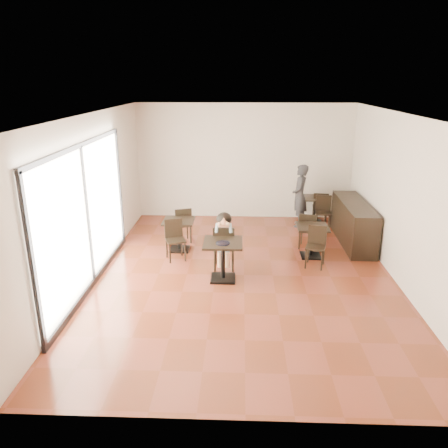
{
  "coord_description": "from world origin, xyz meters",
  "views": [
    {
      "loc": [
        -0.09,
        -8.14,
        3.83
      ],
      "look_at": [
        -0.42,
        0.29,
        1.0
      ],
      "focal_mm": 35.0,
      "sensor_mm": 36.0,
      "label": 1
    }
  ],
  "objects_px": {
    "child_chair": "(224,247)",
    "chair_mid_b": "(316,247)",
    "cafe_table_back": "(314,210)",
    "adult_patron": "(300,196)",
    "child": "(224,241)",
    "cafe_table_left": "(179,235)",
    "chair_back_b": "(323,213)",
    "chair_mid_a": "(308,230)",
    "chair_left_a": "(182,224)",
    "chair_back_a": "(320,207)",
    "cafe_table_mid": "(311,241)",
    "chair_left_b": "(176,240)",
    "child_table": "(223,261)"
  },
  "relations": [
    {
      "from": "child",
      "to": "cafe_table_back",
      "type": "bearing_deg",
      "value": 53.06
    },
    {
      "from": "chair_left_b",
      "to": "child_chair",
      "type": "bearing_deg",
      "value": -42.28
    },
    {
      "from": "cafe_table_mid",
      "to": "cafe_table_back",
      "type": "xyz_separation_m",
      "value": [
        0.45,
        2.46,
        0.0
      ]
    },
    {
      "from": "adult_patron",
      "to": "chair_left_b",
      "type": "bearing_deg",
      "value": -44.2
    },
    {
      "from": "chair_left_a",
      "to": "chair_back_a",
      "type": "xyz_separation_m",
      "value": [
        3.61,
        1.63,
        -0.0
      ]
    },
    {
      "from": "chair_mid_b",
      "to": "chair_left_b",
      "type": "height_order",
      "value": "chair_left_b"
    },
    {
      "from": "chair_mid_a",
      "to": "chair_left_a",
      "type": "height_order",
      "value": "chair_left_a"
    },
    {
      "from": "chair_mid_a",
      "to": "cafe_table_left",
      "type": "bearing_deg",
      "value": 21.52
    },
    {
      "from": "child",
      "to": "chair_back_a",
      "type": "xyz_separation_m",
      "value": [
        2.52,
        3.16,
        -0.17
      ]
    },
    {
      "from": "chair_back_b",
      "to": "cafe_table_back",
      "type": "bearing_deg",
      "value": 112.08
    },
    {
      "from": "adult_patron",
      "to": "chair_left_a",
      "type": "height_order",
      "value": "adult_patron"
    },
    {
      "from": "child",
      "to": "adult_patron",
      "type": "bearing_deg",
      "value": 56.35
    },
    {
      "from": "adult_patron",
      "to": "chair_mid_b",
      "type": "relative_size",
      "value": 1.93
    },
    {
      "from": "child_chair",
      "to": "chair_mid_b",
      "type": "relative_size",
      "value": 1.11
    },
    {
      "from": "cafe_table_mid",
      "to": "chair_mid_b",
      "type": "distance_m",
      "value": 0.55
    },
    {
      "from": "child_chair",
      "to": "chair_mid_b",
      "type": "xyz_separation_m",
      "value": [
        1.93,
        0.15,
        -0.05
      ]
    },
    {
      "from": "child_table",
      "to": "chair_back_a",
      "type": "distance_m",
      "value": 4.49
    },
    {
      "from": "adult_patron",
      "to": "chair_mid_a",
      "type": "height_order",
      "value": "adult_patron"
    },
    {
      "from": "child_table",
      "to": "chair_left_b",
      "type": "distance_m",
      "value": 1.46
    },
    {
      "from": "child",
      "to": "cafe_table_left",
      "type": "relative_size",
      "value": 1.65
    },
    {
      "from": "cafe_table_back",
      "to": "adult_patron",
      "type": "bearing_deg",
      "value": -148.26
    },
    {
      "from": "cafe_table_left",
      "to": "chair_mid_a",
      "type": "relative_size",
      "value": 0.85
    },
    {
      "from": "cafe_table_left",
      "to": "chair_left_a",
      "type": "xyz_separation_m",
      "value": [
        0.0,
        0.55,
        0.07
      ]
    },
    {
      "from": "cafe_table_left",
      "to": "chair_back_a",
      "type": "relative_size",
      "value": 0.84
    },
    {
      "from": "adult_patron",
      "to": "chair_left_b",
      "type": "distance_m",
      "value": 3.89
    },
    {
      "from": "child_chair",
      "to": "chair_left_a",
      "type": "height_order",
      "value": "child_chair"
    },
    {
      "from": "child_chair",
      "to": "cafe_table_left",
      "type": "relative_size",
      "value": 1.31
    },
    {
      "from": "child_chair",
      "to": "cafe_table_mid",
      "type": "relative_size",
      "value": 1.33
    },
    {
      "from": "child_chair",
      "to": "cafe_table_back",
      "type": "distance_m",
      "value": 3.95
    },
    {
      "from": "chair_mid_a",
      "to": "chair_back_a",
      "type": "distance_m",
      "value": 2.0
    },
    {
      "from": "chair_mid_b",
      "to": "chair_left_b",
      "type": "bearing_deg",
      "value": -168.92
    },
    {
      "from": "chair_mid_b",
      "to": "cafe_table_mid",
      "type": "bearing_deg",
      "value": 106.3
    },
    {
      "from": "chair_back_a",
      "to": "child",
      "type": "bearing_deg",
      "value": 57.97
    },
    {
      "from": "child_table",
      "to": "chair_back_b",
      "type": "bearing_deg",
      "value": 51.5
    },
    {
      "from": "chair_left_b",
      "to": "chair_back_b",
      "type": "distance_m",
      "value": 4.22
    },
    {
      "from": "child_chair",
      "to": "chair_mid_a",
      "type": "bearing_deg",
      "value": -146.96
    },
    {
      "from": "cafe_table_left",
      "to": "chair_left_a",
      "type": "distance_m",
      "value": 0.56
    },
    {
      "from": "cafe_table_mid",
      "to": "chair_left_b",
      "type": "height_order",
      "value": "chair_left_b"
    },
    {
      "from": "cafe_table_back",
      "to": "chair_back_a",
      "type": "height_order",
      "value": "chair_back_a"
    },
    {
      "from": "chair_mid_a",
      "to": "chair_left_b",
      "type": "relative_size",
      "value": 0.98
    },
    {
      "from": "child_table",
      "to": "adult_patron",
      "type": "distance_m",
      "value": 3.95
    },
    {
      "from": "cafe_table_back",
      "to": "chair_mid_a",
      "type": "bearing_deg",
      "value": -103.24
    },
    {
      "from": "child",
      "to": "chair_back_a",
      "type": "bearing_deg",
      "value": 51.38
    },
    {
      "from": "cafe_table_left",
      "to": "chair_left_a",
      "type": "bearing_deg",
      "value": 90.0
    },
    {
      "from": "cafe_table_mid",
      "to": "chair_mid_b",
      "type": "xyz_separation_m",
      "value": [
        0.0,
        -0.55,
        0.07
      ]
    },
    {
      "from": "adult_patron",
      "to": "chair_back_b",
      "type": "height_order",
      "value": "adult_patron"
    },
    {
      "from": "chair_mid_a",
      "to": "chair_mid_b",
      "type": "xyz_separation_m",
      "value": [
        0.0,
        -1.1,
        0.0
      ]
    },
    {
      "from": "cafe_table_back",
      "to": "cafe_table_left",
      "type": "bearing_deg",
      "value": -147.77
    },
    {
      "from": "chair_left_b",
      "to": "chair_left_a",
      "type": "bearing_deg",
      "value": 69.26
    },
    {
      "from": "child_chair",
      "to": "chair_mid_a",
      "type": "xyz_separation_m",
      "value": [
        1.93,
        1.25,
        -0.05
      ]
    }
  ]
}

